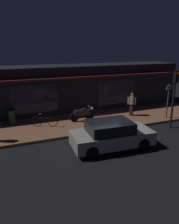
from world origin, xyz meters
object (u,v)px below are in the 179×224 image
Objects in this scene: parked_car_near at (111,135)px; bicycle_parked at (45,121)px; trash_bin at (12,116)px; motorcycle at (82,114)px; traffic_light_pole at (175,90)px; sign_post at (168,99)px; person_bystander at (132,104)px.

bicycle_parked is at bearing 124.46° from parked_car_near.
parked_car_near reaches higher than trash_bin.
traffic_light_pole is at bearing -31.48° from motorcycle.
parked_car_near is (0.07, -4.06, 0.06)m from motorcycle.
sign_post is at bearing -15.57° from motorcycle.
bicycle_parked is 1.66× the size of trash_bin.
sign_post is 2.58× the size of trash_bin.
parked_car_near is (-3.63, -3.83, -0.32)m from person_bystander.
traffic_light_pole is at bearing -121.36° from sign_post.
bicycle_parked is 0.37× the size of parked_car_near.
person_bystander is 3.34m from traffic_light_pole.
person_bystander reaches higher than parked_car_near.
sign_post reaches higher than bicycle_parked.
bicycle_parked is at bearing -36.63° from trash_bin.
sign_post is 0.67× the size of traffic_light_pole.
sign_post is (2.03, -1.37, 0.48)m from person_bystander.
bicycle_parked is at bearing 170.29° from sign_post.
motorcycle is 0.71× the size of sign_post.
sign_post is at bearing -9.71° from bicycle_parked.
parked_car_near is (2.67, -3.89, 0.20)m from bicycle_parked.
parked_car_near reaches higher than motorcycle.
sign_post is at bearing -34.02° from person_bystander.
motorcycle reaches higher than bicycle_parked.
motorcycle is 6.01m from traffic_light_pole.
person_bystander is at bearing 145.98° from sign_post.
sign_post is at bearing 58.64° from traffic_light_pole.
bicycle_parked is 6.32m from person_bystander.
sign_post reaches higher than trash_bin.
person_bystander is at bearing -3.51° from motorcycle.
parked_car_near is (-5.66, -2.46, -0.81)m from sign_post.
person_bystander is at bearing 46.54° from parked_car_near.
traffic_light_pole is (4.88, -2.99, 1.83)m from motorcycle.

